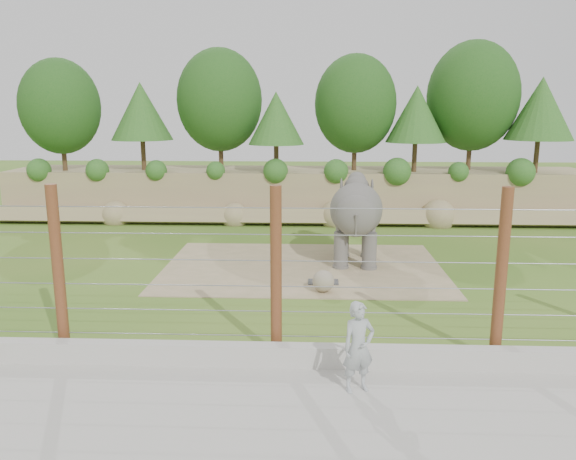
{
  "coord_description": "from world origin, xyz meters",
  "views": [
    {
      "loc": [
        0.77,
        -16.62,
        5.63
      ],
      "look_at": [
        0.0,
        2.0,
        1.6
      ],
      "focal_mm": 35.0,
      "sensor_mm": 36.0,
      "label": 1
    }
  ],
  "objects_px": {
    "elephant": "(356,222)",
    "zookeeper": "(358,347)",
    "stone_ball": "(323,281)",
    "barrier_fence": "(276,274)"
  },
  "relations": [
    {
      "from": "stone_ball",
      "to": "elephant",
      "type": "bearing_deg",
      "value": 70.58
    },
    {
      "from": "stone_ball",
      "to": "barrier_fence",
      "type": "xyz_separation_m",
      "value": [
        -1.18,
        -4.7,
        1.64
      ]
    },
    {
      "from": "elephant",
      "to": "stone_ball",
      "type": "xyz_separation_m",
      "value": [
        -1.25,
        -3.55,
        -1.2
      ]
    },
    {
      "from": "stone_ball",
      "to": "zookeeper",
      "type": "bearing_deg",
      "value": -84.81
    },
    {
      "from": "stone_ball",
      "to": "zookeeper",
      "type": "relative_size",
      "value": 0.36
    },
    {
      "from": "elephant",
      "to": "stone_ball",
      "type": "bearing_deg",
      "value": -104.87
    },
    {
      "from": "elephant",
      "to": "zookeeper",
      "type": "relative_size",
      "value": 2.05
    },
    {
      "from": "elephant",
      "to": "zookeeper",
      "type": "distance_m",
      "value": 9.86
    },
    {
      "from": "stone_ball",
      "to": "zookeeper",
      "type": "height_order",
      "value": "zookeeper"
    },
    {
      "from": "elephant",
      "to": "barrier_fence",
      "type": "relative_size",
      "value": 0.19
    }
  ]
}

